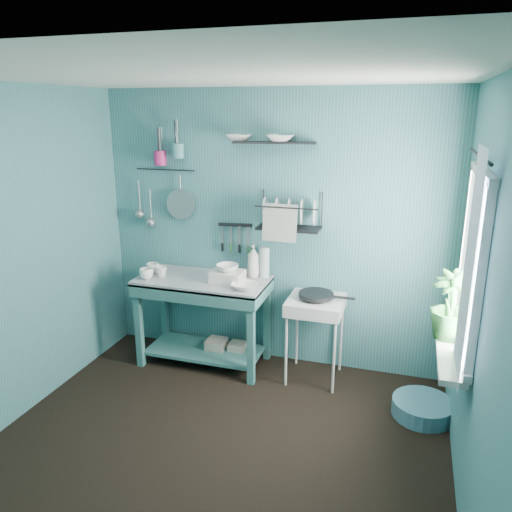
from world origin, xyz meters
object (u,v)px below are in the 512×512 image
(mug_mid, at_px, (162,272))
(wash_tub, at_px, (227,277))
(dish_rack, at_px, (289,211))
(colander, at_px, (181,204))
(mug_left, at_px, (146,274))
(hotplate_stand, at_px, (314,339))
(utensil_cup_teal, at_px, (178,151))
(storage_tin_small, at_px, (237,353))
(frying_pan, at_px, (316,295))
(utensil_cup_magenta, at_px, (160,158))
(floor_basin, at_px, (423,408))
(water_bottle, at_px, (264,262))
(soap_bottle, at_px, (253,261))
(storage_tin_large, at_px, (217,350))
(work_counter, at_px, (204,321))
(potted_plant, at_px, (450,305))
(mug_right, at_px, (153,268))

(mug_mid, height_order, wash_tub, wash_tub)
(dish_rack, xyz_separation_m, colander, (-1.07, 0.08, -0.01))
(mug_left, bearing_deg, colander, 68.58)
(mug_left, bearing_deg, hotplate_stand, 6.96)
(utensil_cup_teal, bearing_deg, colander, 112.46)
(dish_rack, height_order, utensil_cup_teal, utensil_cup_teal)
(storage_tin_small, bearing_deg, mug_mid, -168.37)
(frying_pan, xyz_separation_m, utensil_cup_magenta, (-1.53, 0.20, 1.09))
(wash_tub, bearing_deg, floor_basin, -9.17)
(mug_mid, height_order, dish_rack, dish_rack)
(water_bottle, xyz_separation_m, utensil_cup_magenta, (-1.01, 0.01, 0.91))
(wash_tub, height_order, dish_rack, dish_rack)
(mug_left, height_order, hotplate_stand, mug_left)
(soap_bottle, xyz_separation_m, storage_tin_large, (-0.32, -0.15, -0.88))
(utensil_cup_teal, height_order, floor_basin, utensil_cup_teal)
(mug_left, xyz_separation_m, dish_rack, (1.23, 0.34, 0.58))
(work_counter, distance_m, wash_tub, 0.53)
(frying_pan, bearing_deg, utensil_cup_magenta, 172.44)
(wash_tub, relative_size, hotplate_stand, 0.37)
(water_bottle, relative_size, potted_plant, 0.60)
(floor_basin, bearing_deg, colander, 166.33)
(dish_rack, height_order, potted_plant, dish_rack)
(storage_tin_small, bearing_deg, water_bottle, 32.47)
(utensil_cup_teal, bearing_deg, mug_left, -114.45)
(water_bottle, bearing_deg, utensil_cup_teal, 179.43)
(utensil_cup_magenta, xyz_separation_m, utensil_cup_teal, (0.18, 0.00, 0.07))
(utensil_cup_teal, height_order, potted_plant, utensil_cup_teal)
(colander, bearing_deg, floor_basin, -13.67)
(frying_pan, distance_m, storage_tin_large, 1.16)
(dish_rack, distance_m, storage_tin_large, 1.51)
(wash_tub, relative_size, frying_pan, 0.93)
(wash_tub, relative_size, water_bottle, 1.00)
(mug_left, relative_size, mug_mid, 1.23)
(mug_right, xyz_separation_m, hotplate_stand, (1.54, 0.03, -0.51))
(dish_rack, relative_size, colander, 1.96)
(hotplate_stand, height_order, utensil_cup_teal, utensil_cup_teal)
(soap_bottle, height_order, frying_pan, soap_bottle)
(frying_pan, height_order, storage_tin_large, frying_pan)
(wash_tub, xyz_separation_m, utensil_cup_magenta, (-0.74, 0.25, 1.00))
(storage_tin_large, bearing_deg, storage_tin_small, 8.53)
(wash_tub, bearing_deg, storage_tin_large, 154.98)
(mug_mid, xyz_separation_m, utensil_cup_magenta, (-0.11, 0.29, 1.00))
(colander, bearing_deg, work_counter, -39.26)
(work_counter, distance_m, utensil_cup_magenta, 1.56)
(frying_pan, distance_m, utensil_cup_teal, 1.79)
(soap_bottle, xyz_separation_m, colander, (-0.74, 0.06, 0.47))
(water_bottle, bearing_deg, colander, 177.38)
(storage_tin_large, bearing_deg, dish_rack, 11.10)
(mug_left, bearing_deg, potted_plant, -10.24)
(wash_tub, height_order, colander, colander)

